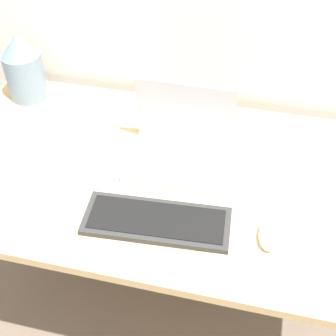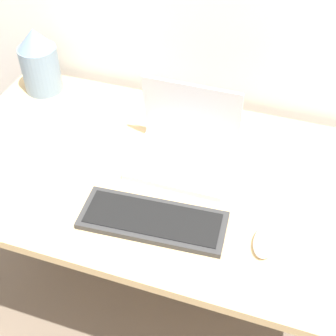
{
  "view_description": "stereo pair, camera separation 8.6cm",
  "coord_description": "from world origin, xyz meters",
  "px_view_note": "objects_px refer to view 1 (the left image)",
  "views": [
    {
      "loc": [
        0.24,
        -0.61,
        1.79
      ],
      "look_at": [
        0.02,
        0.32,
        0.88
      ],
      "focal_mm": 50.0,
      "sensor_mm": 36.0,
      "label": 1
    },
    {
      "loc": [
        0.32,
        -0.59,
        1.79
      ],
      "look_at": [
        0.02,
        0.32,
        0.88
      ],
      "focal_mm": 50.0,
      "sensor_mm": 36.0,
      "label": 2
    }
  ],
  "objects_px": {
    "keyboard": "(157,221)",
    "mouse": "(270,235)",
    "vase": "(23,67)",
    "laptop": "(181,145)"
  },
  "relations": [
    {
      "from": "keyboard",
      "to": "mouse",
      "type": "distance_m",
      "value": 0.31
    },
    {
      "from": "mouse",
      "to": "vase",
      "type": "relative_size",
      "value": 0.45
    },
    {
      "from": "mouse",
      "to": "vase",
      "type": "height_order",
      "value": "vase"
    },
    {
      "from": "laptop",
      "to": "vase",
      "type": "relative_size",
      "value": 1.26
    },
    {
      "from": "laptop",
      "to": "keyboard",
      "type": "bearing_deg",
      "value": -91.35
    },
    {
      "from": "mouse",
      "to": "vase",
      "type": "bearing_deg",
      "value": 153.05
    },
    {
      "from": "laptop",
      "to": "keyboard",
      "type": "xyz_separation_m",
      "value": [
        -0.01,
        -0.28,
        -0.04
      ]
    },
    {
      "from": "mouse",
      "to": "vase",
      "type": "xyz_separation_m",
      "value": [
        -0.92,
        0.47,
        0.11
      ]
    },
    {
      "from": "laptop",
      "to": "mouse",
      "type": "bearing_deg",
      "value": -40.71
    },
    {
      "from": "laptop",
      "to": "mouse",
      "type": "relative_size",
      "value": 2.79
    }
  ]
}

